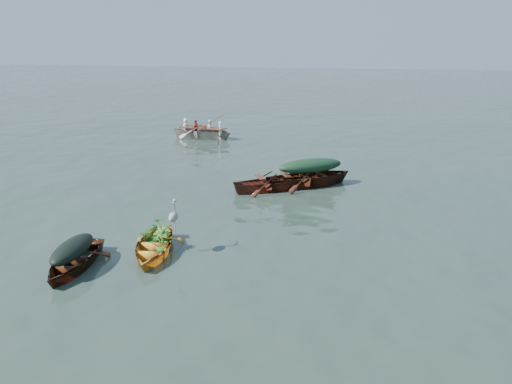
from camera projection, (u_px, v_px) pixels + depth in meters
ground at (239, 220)px, 15.18m from camera, size 140.00×140.00×0.00m
yellow_dinghy at (154, 254)px, 12.80m from camera, size 1.72×3.20×0.81m
dark_covered_boat at (75, 269)px, 12.02m from camera, size 1.28×3.20×0.76m
green_tarp_boat at (310, 186)px, 18.50m from camera, size 4.65×3.52×1.08m
open_wooden_boat at (273, 190)px, 18.01m from camera, size 4.08×2.95×0.90m
rowed_boat at (203, 139)px, 26.86m from camera, size 4.73×2.14×1.10m
dark_tarp_cover at (72, 247)px, 11.84m from camera, size 0.70×1.76×0.40m
green_tarp_cover at (310, 165)px, 18.25m from camera, size 2.56×1.94×0.52m
thwart_benches at (273, 178)px, 17.86m from camera, size 2.10×1.58×0.04m
heron at (174, 222)px, 12.57m from camera, size 0.33×0.43×0.92m
dinghy_weeds at (158, 221)px, 13.11m from camera, size 0.82×0.99×0.60m
rowers at (203, 121)px, 26.58m from camera, size 3.36×1.77×0.76m
oars at (203, 128)px, 26.68m from camera, size 1.04×2.66×0.06m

